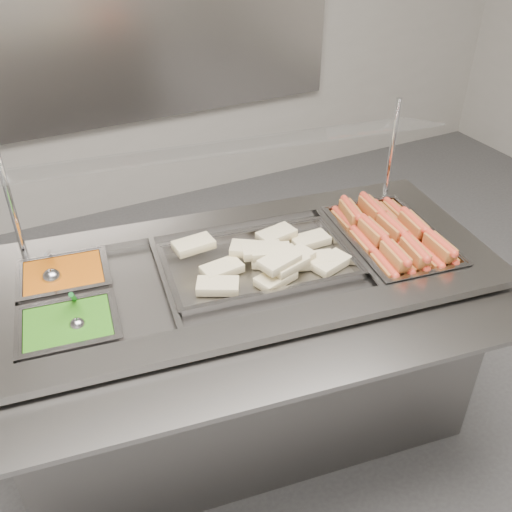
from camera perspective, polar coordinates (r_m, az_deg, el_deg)
name	(u,v)px	position (r m, az deg, el deg)	size (l,w,h in m)	color
back_panel	(91,21)	(3.50, -16.16, 21.60)	(3.00, 0.04, 1.20)	#9A9590
steam_counter	(245,351)	(2.17, -1.14, -9.45)	(1.77, 0.98, 0.81)	slate
tray_rail	(292,366)	(1.61, 3.67, -10.96)	(1.63, 0.55, 0.05)	gray
sneeze_guard	(225,150)	(1.92, -3.16, 10.51)	(1.50, 0.47, 0.39)	silver
pan_hotdogs	(390,244)	(2.14, 13.23, 1.19)	(0.37, 0.53, 0.09)	gray
pan_wraps	(258,266)	(1.94, 0.25, -1.02)	(0.65, 0.44, 0.06)	gray
pan_beans	(65,282)	(1.99, -18.52, -2.50)	(0.30, 0.25, 0.09)	gray
pan_peas	(70,333)	(1.79, -18.10, -7.30)	(0.30, 0.25, 0.09)	gray
hotdogs_in_buns	(392,235)	(2.11, 13.40, 2.05)	(0.33, 0.49, 0.10)	#AA5C23
tortilla_wraps	(271,258)	(1.92, 1.55, -0.16)	(0.55, 0.33, 0.08)	#CAB487
ladle	(52,276)	(1.96, -19.75, -1.91)	(0.06, 0.18, 0.13)	#AFAFB4
serving_spoon	(77,320)	(1.75, -17.48, -6.15)	(0.05, 0.15, 0.13)	#AFAFB4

